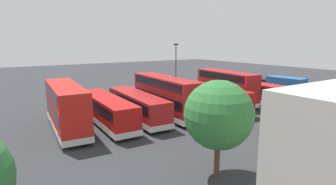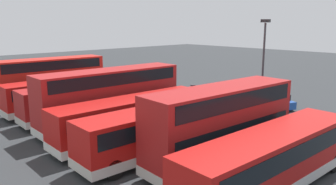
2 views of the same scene
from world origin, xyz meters
name	(u,v)px [view 1 (image 1 of 2)]	position (x,y,z in m)	size (l,w,h in m)	color
ground_plane	(134,97)	(0.00, 0.00, 0.00)	(140.00, 140.00, 0.00)	#2D3033
bus_single_deck_near_end	(248,91)	(-12.49, 12.11, 1.62)	(3.10, 11.90, 2.95)	#B71411
bus_double_decker_second	(226,86)	(-8.77, 11.31, 2.45)	(3.24, 10.28, 4.55)	#A51919
bus_single_deck_third	(213,96)	(-5.30, 12.36, 1.62)	(3.06, 12.13, 2.95)	#B71411
bus_single_deck_fourth	(192,99)	(-1.89, 12.37, 1.62)	(3.07, 11.90, 2.95)	#B71411
bus_double_decker_fifth	(165,95)	(1.66, 11.76, 2.45)	(3.03, 11.87, 4.55)	#A51919
bus_single_deck_sixth	(137,105)	(5.26, 11.57, 1.62)	(3.16, 11.84, 2.95)	#A51919
bus_single_deck_seventh	(107,110)	(8.81, 11.70, 1.62)	(2.93, 11.73, 2.95)	#B71411
bus_double_decker_far_end	(66,107)	(12.78, 11.47, 2.45)	(3.29, 10.88, 4.55)	red
box_truck_blue	(281,86)	(-19.57, 12.53, 1.71)	(3.34, 7.74, 3.20)	#235999
car_hatchback_silver	(147,87)	(-3.98, -3.20, 0.70)	(4.94, 3.33, 1.43)	#1E479E
lamp_post_tall	(176,66)	(-6.17, 2.68, 4.85)	(0.70, 0.30, 8.34)	#38383D
waste_bin_yellow	(90,95)	(6.11, -2.81, 0.47)	(0.60, 0.60, 0.95)	#333338
tree_midleft	(218,115)	(6.87, 26.13, 4.11)	(4.36, 4.36, 6.31)	#4C3823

